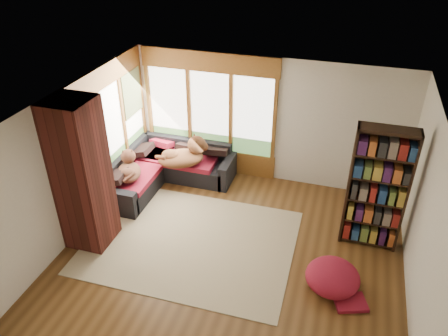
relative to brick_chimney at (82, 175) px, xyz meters
The scene contains 17 objects.
floor 2.75m from the brick_chimney, ahead, with size 5.50×5.50×0.00m, color #4E3115.
ceiling 2.75m from the brick_chimney, ahead, with size 5.50×5.50×0.00m, color white.
wall_back 3.73m from the brick_chimney, 49.90° to the left, with size 5.50×0.04×2.60m, color silver.
wall_front 3.22m from the brick_chimney, 41.86° to the right, with size 5.50×0.04×2.60m, color silver.
wall_left 0.49m from the brick_chimney, 135.00° to the left, with size 0.04×5.00×2.60m, color silver.
wall_right 5.16m from the brick_chimney, ahead, with size 0.04×5.00×2.60m, color silver.
windows_back 3.07m from the brick_chimney, 66.95° to the left, with size 2.82×0.10×1.90m.
windows_left 1.58m from the brick_chimney, 101.66° to the left, with size 0.10×2.62×1.90m.
roller_blind 2.44m from the brick_chimney, 96.95° to the left, with size 0.03×0.72×0.90m, color #6B7A4B.
brick_chimney is the anchor object (origin of this frame).
sectional_sofa 2.32m from the brick_chimney, 77.71° to the left, with size 2.20×2.20×0.80m.
area_rug 2.14m from the brick_chimney, 13.99° to the left, with size 3.50×2.67×0.01m, color beige.
bookshelf 4.73m from the brick_chimney, 16.10° to the left, with size 0.93×0.31×2.17m.
pouf 4.20m from the brick_chimney, ahead, with size 0.81×0.81×0.44m, color maroon.
dog_tan 2.31m from the brick_chimney, 66.11° to the left, with size 1.09×0.97×0.53m.
dog_brindle 1.46m from the brick_chimney, 88.30° to the left, with size 0.72×0.84×0.41m.
throw_pillows 2.31m from the brick_chimney, 77.57° to the left, with size 1.98×1.68×0.45m.
Camera 1 is at (1.49, -5.29, 5.03)m, focal length 35.00 mm.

